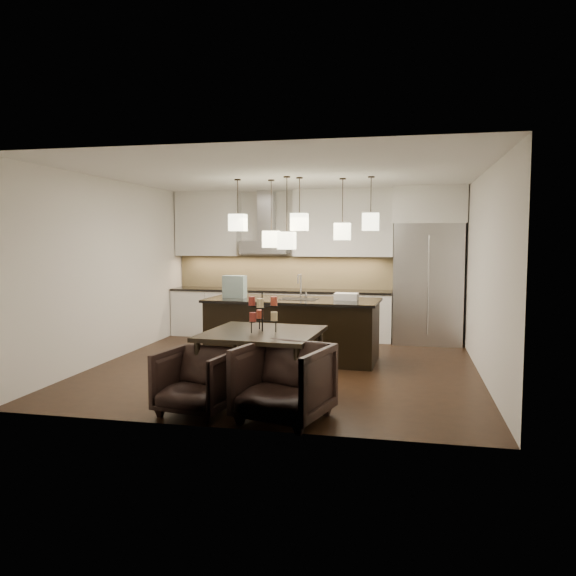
% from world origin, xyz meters
% --- Properties ---
extents(floor, '(5.50, 5.50, 0.02)m').
position_xyz_m(floor, '(0.00, 0.00, -0.01)').
color(floor, black).
rests_on(floor, ground).
extents(ceiling, '(5.50, 5.50, 0.02)m').
position_xyz_m(ceiling, '(0.00, 0.00, 2.81)').
color(ceiling, white).
rests_on(ceiling, wall_back).
extents(wall_back, '(5.50, 0.02, 2.80)m').
position_xyz_m(wall_back, '(0.00, 2.76, 1.40)').
color(wall_back, silver).
rests_on(wall_back, ground).
extents(wall_front, '(5.50, 0.02, 2.80)m').
position_xyz_m(wall_front, '(0.00, -2.76, 1.40)').
color(wall_front, silver).
rests_on(wall_front, ground).
extents(wall_left, '(0.02, 5.50, 2.80)m').
position_xyz_m(wall_left, '(-2.76, 0.00, 1.40)').
color(wall_left, silver).
rests_on(wall_left, ground).
extents(wall_right, '(0.02, 5.50, 2.80)m').
position_xyz_m(wall_right, '(2.76, 0.00, 1.40)').
color(wall_right, silver).
rests_on(wall_right, ground).
extents(refrigerator, '(1.20, 0.72, 2.15)m').
position_xyz_m(refrigerator, '(2.10, 2.38, 1.07)').
color(refrigerator, '#B7B7BA').
rests_on(refrigerator, floor).
extents(fridge_panel, '(1.26, 0.72, 0.65)m').
position_xyz_m(fridge_panel, '(2.10, 2.38, 2.47)').
color(fridge_panel, silver).
rests_on(fridge_panel, refrigerator).
extents(lower_cabinets, '(4.21, 0.62, 0.88)m').
position_xyz_m(lower_cabinets, '(-0.62, 2.43, 0.44)').
color(lower_cabinets, silver).
rests_on(lower_cabinets, floor).
extents(countertop, '(4.21, 0.66, 0.04)m').
position_xyz_m(countertop, '(-0.62, 2.43, 0.90)').
color(countertop, black).
rests_on(countertop, lower_cabinets).
extents(backsplash, '(4.21, 0.02, 0.63)m').
position_xyz_m(backsplash, '(-0.62, 2.73, 1.24)').
color(backsplash, '#CDB67B').
rests_on(backsplash, countertop).
extents(upper_cab_left, '(1.25, 0.35, 1.25)m').
position_xyz_m(upper_cab_left, '(-2.10, 2.57, 2.17)').
color(upper_cab_left, silver).
rests_on(upper_cab_left, wall_back).
extents(upper_cab_right, '(1.85, 0.35, 1.25)m').
position_xyz_m(upper_cab_right, '(0.55, 2.57, 2.17)').
color(upper_cab_right, silver).
rests_on(upper_cab_right, wall_back).
extents(hood_canopy, '(0.90, 0.52, 0.24)m').
position_xyz_m(hood_canopy, '(-0.93, 2.48, 1.72)').
color(hood_canopy, '#B7B7BA').
rests_on(hood_canopy, wall_back).
extents(hood_chimney, '(0.30, 0.28, 0.96)m').
position_xyz_m(hood_chimney, '(-0.93, 2.59, 2.32)').
color(hood_chimney, '#B7B7BA').
rests_on(hood_chimney, hood_canopy).
extents(fruit_bowl, '(0.26, 0.26, 0.06)m').
position_xyz_m(fruit_bowl, '(-1.50, 2.38, 0.95)').
color(fruit_bowl, silver).
rests_on(fruit_bowl, countertop).
extents(island_body, '(2.64, 1.17, 0.91)m').
position_xyz_m(island_body, '(0.00, 0.55, 0.45)').
color(island_body, black).
rests_on(island_body, floor).
extents(island_top, '(2.72, 1.26, 0.04)m').
position_xyz_m(island_top, '(0.00, 0.55, 0.93)').
color(island_top, black).
rests_on(island_top, island_body).
extents(faucet, '(0.12, 0.25, 0.39)m').
position_xyz_m(faucet, '(0.11, 0.64, 1.15)').
color(faucet, silver).
rests_on(faucet, island_top).
extents(tote_bag, '(0.36, 0.20, 0.35)m').
position_xyz_m(tote_bag, '(-0.93, 0.53, 1.13)').
color(tote_bag, '#1D4839').
rests_on(tote_bag, island_top).
extents(food_container, '(0.36, 0.27, 0.10)m').
position_xyz_m(food_container, '(0.83, 0.56, 1.00)').
color(food_container, silver).
rests_on(food_container, island_top).
extents(dining_table, '(1.40, 1.40, 0.79)m').
position_xyz_m(dining_table, '(0.06, -1.57, 0.39)').
color(dining_table, black).
rests_on(dining_table, floor).
extents(candelabra, '(0.40, 0.40, 0.46)m').
position_xyz_m(candelabra, '(0.06, -1.57, 1.02)').
color(candelabra, black).
rests_on(candelabra, dining_table).
extents(candle_a, '(0.08, 0.08, 0.10)m').
position_xyz_m(candle_a, '(0.21, -1.58, 0.97)').
color(candle_a, '#D8BF87').
rests_on(candle_a, candelabra).
extents(candle_b, '(0.08, 0.08, 0.10)m').
position_xyz_m(candle_b, '(-0.00, -1.44, 0.97)').
color(candle_b, '#C54932').
rests_on(candle_b, candelabra).
extents(candle_c, '(0.08, 0.08, 0.10)m').
position_xyz_m(candle_c, '(-0.02, -1.69, 0.97)').
color(candle_c, maroon).
rests_on(candle_c, candelabra).
extents(candle_d, '(0.08, 0.08, 0.10)m').
position_xyz_m(candle_d, '(0.18, -1.49, 1.14)').
color(candle_d, '#C54932').
rests_on(candle_d, candelabra).
extents(candle_e, '(0.08, 0.08, 0.10)m').
position_xyz_m(candle_e, '(-0.07, -1.54, 1.14)').
color(candle_e, maroon).
rests_on(candle_e, candelabra).
extents(candle_f, '(0.08, 0.08, 0.10)m').
position_xyz_m(candle_f, '(0.07, -1.71, 1.14)').
color(candle_f, '#D8BF87').
rests_on(candle_f, candelabra).
extents(armchair_left, '(0.86, 0.88, 0.69)m').
position_xyz_m(armchair_left, '(-0.48, -2.33, 0.35)').
color(armchair_left, black).
rests_on(armchair_left, floor).
extents(armchair_right, '(1.06, 1.08, 0.80)m').
position_xyz_m(armchair_right, '(0.50, -2.39, 0.40)').
color(armchair_right, black).
rests_on(armchair_right, floor).
extents(pendant_a, '(0.24, 0.24, 0.26)m').
position_xyz_m(pendant_a, '(-0.85, 0.46, 2.13)').
color(pendant_a, '#F0ECBB').
rests_on(pendant_a, ceiling).
extents(pendant_b, '(0.24, 0.24, 0.26)m').
position_xyz_m(pendant_b, '(-0.36, 0.65, 1.87)').
color(pendant_b, '#F0ECBB').
rests_on(pendant_b, ceiling).
extents(pendant_c, '(0.24, 0.24, 0.26)m').
position_xyz_m(pendant_c, '(0.13, 0.40, 2.13)').
color(pendant_c, '#F0ECBB').
rests_on(pendant_c, ceiling).
extents(pendant_d, '(0.24, 0.24, 0.26)m').
position_xyz_m(pendant_d, '(0.75, 0.66, 1.99)').
color(pendant_d, '#F0ECBB').
rests_on(pendant_d, ceiling).
extents(pendant_e, '(0.24, 0.24, 0.26)m').
position_xyz_m(pendant_e, '(1.19, 0.50, 2.13)').
color(pendant_e, '#F0ECBB').
rests_on(pendant_e, ceiling).
extents(pendant_f, '(0.24, 0.24, 0.26)m').
position_xyz_m(pendant_f, '(-0.03, 0.25, 1.86)').
color(pendant_f, '#F0ECBB').
rests_on(pendant_f, ceiling).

